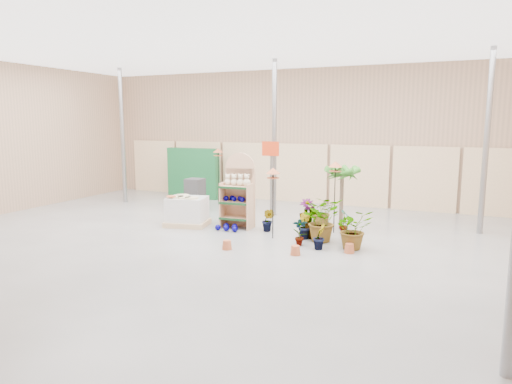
# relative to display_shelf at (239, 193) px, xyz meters

# --- Properties ---
(room) EXTENTS (15.20, 12.10, 4.70)m
(room) POSITION_rel_display_shelf_xyz_m (0.29, -0.81, 1.32)
(room) COLOR slate
(room) RESTS_ON ground
(display_shelf) EXTENTS (0.85, 0.57, 1.96)m
(display_shelf) POSITION_rel_display_shelf_xyz_m (0.00, 0.00, 0.00)
(display_shelf) COLOR tan
(display_shelf) RESTS_ON ground
(teddy_bears) EXTENTS (0.72, 0.19, 0.31)m
(teddy_bears) POSITION_rel_display_shelf_xyz_m (0.03, -0.09, 0.35)
(teddy_bears) COLOR beige
(teddy_bears) RESTS_ON display_shelf
(gazing_balls_shelf) EXTENTS (0.72, 0.25, 0.14)m
(gazing_balls_shelf) POSITION_rel_display_shelf_xyz_m (-0.00, -0.11, -0.12)
(gazing_balls_shelf) COLOR #03005F
(gazing_balls_shelf) RESTS_ON display_shelf
(gazing_balls_floor) EXTENTS (0.63, 0.39, 0.15)m
(gazing_balls_floor) POSITION_rel_display_shelf_xyz_m (-0.09, -0.47, -0.82)
(gazing_balls_floor) COLOR #03005F
(gazing_balls_floor) RESTS_ON ground
(pallet_stack) EXTENTS (1.24, 1.10, 0.80)m
(pallet_stack) POSITION_rel_display_shelf_xyz_m (-1.34, -0.40, -0.51)
(pallet_stack) COLOR tan
(pallet_stack) RESTS_ON ground
(charcoal_planters) EXTENTS (0.50, 0.50, 1.00)m
(charcoal_planters) POSITION_rel_display_shelf_xyz_m (-2.22, 1.46, -0.39)
(charcoal_planters) COLOR #272728
(charcoal_planters) RESTS_ON ground
(trellis_stock) EXTENTS (2.00, 0.30, 1.80)m
(trellis_stock) POSITION_rel_display_shelf_xyz_m (-3.51, 3.48, 0.01)
(trellis_stock) COLOR #145529
(trellis_stock) RESTS_ON ground
(offer_sign) EXTENTS (0.50, 0.08, 2.20)m
(offer_sign) POSITION_rel_display_shelf_xyz_m (0.39, 1.25, 0.68)
(offer_sign) COLOR gray
(offer_sign) RESTS_ON ground
(bird_table_front) EXTENTS (0.34, 0.34, 1.69)m
(bird_table_front) POSITION_rel_display_shelf_xyz_m (1.26, -0.76, 0.67)
(bird_table_front) COLOR black
(bird_table_front) RESTS_ON ground
(bird_table_right) EXTENTS (0.34, 0.34, 1.79)m
(bird_table_right) POSITION_rel_display_shelf_xyz_m (2.45, 0.37, 0.77)
(bird_table_right) COLOR black
(bird_table_right) RESTS_ON ground
(bird_table_back) EXTENTS (0.34, 0.34, 1.88)m
(bird_table_back) POSITION_rel_display_shelf_xyz_m (-2.01, 2.61, 0.85)
(bird_table_back) COLOR black
(bird_table_back) RESTS_ON ground
(palm) EXTENTS (0.70, 0.70, 1.74)m
(palm) POSITION_rel_display_shelf_xyz_m (2.52, 0.80, 0.59)
(palm) COLOR brown
(palm) RESTS_ON ground
(potted_plant_1) EXTENTS (0.44, 0.45, 0.63)m
(potted_plant_1) POSITION_rel_display_shelf_xyz_m (1.94, -0.48, -0.58)
(potted_plant_1) COLOR #2F7620
(potted_plant_1) RESTS_ON ground
(potted_plant_2) EXTENTS (1.03, 1.10, 0.98)m
(potted_plant_2) POSITION_rel_display_shelf_xyz_m (2.38, -0.52, -0.40)
(potted_plant_2) COLOR #2F7620
(potted_plant_2) RESTS_ON ground
(potted_plant_3) EXTENTS (0.61, 0.61, 0.81)m
(potted_plant_3) POSITION_rel_display_shelf_xyz_m (2.08, -0.32, -0.49)
(potted_plant_3) COLOR #2F7620
(potted_plant_3) RESTS_ON ground
(potted_plant_4) EXTENTS (0.30, 0.39, 0.68)m
(potted_plant_4) POSITION_rel_display_shelf_xyz_m (2.70, 0.37, -0.56)
(potted_plant_4) COLOR #2F7620
(potted_plant_4) RESTS_ON ground
(potted_plant_5) EXTENTS (0.35, 0.29, 0.59)m
(potted_plant_5) POSITION_rel_display_shelf_xyz_m (0.90, -0.17, -0.60)
(potted_plant_5) COLOR #2F7620
(potted_plant_5) RESTS_ON ground
(potted_plant_6) EXTENTS (0.80, 0.72, 0.80)m
(potted_plant_6) POSITION_rel_display_shelf_xyz_m (1.99, 0.93, -0.49)
(potted_plant_6) COLOR #2F7620
(potted_plant_6) RESTS_ON ground
(potted_plant_8) EXTENTS (0.38, 0.32, 0.63)m
(potted_plant_8) POSITION_rel_display_shelf_xyz_m (2.04, -1.08, -0.58)
(potted_plant_8) COLOR #2F7620
(potted_plant_8) RESTS_ON ground
(potted_plant_9) EXTENTS (0.28, 0.33, 0.56)m
(potted_plant_9) POSITION_rel_display_shelf_xyz_m (2.52, -1.20, -0.61)
(potted_plant_9) COLOR #2F7620
(potted_plant_9) RESTS_ON ground
(potted_plant_10) EXTENTS (1.05, 1.01, 0.89)m
(potted_plant_10) POSITION_rel_display_shelf_xyz_m (3.19, -0.88, -0.45)
(potted_plant_10) COLOR #2F7620
(potted_plant_10) RESTS_ON ground
(potted_plant_11) EXTENTS (0.44, 0.44, 0.68)m
(potted_plant_11) POSITION_rel_display_shelf_xyz_m (1.51, 1.04, -0.55)
(potted_plant_11) COLOR #2F7620
(potted_plant_11) RESTS_ON ground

